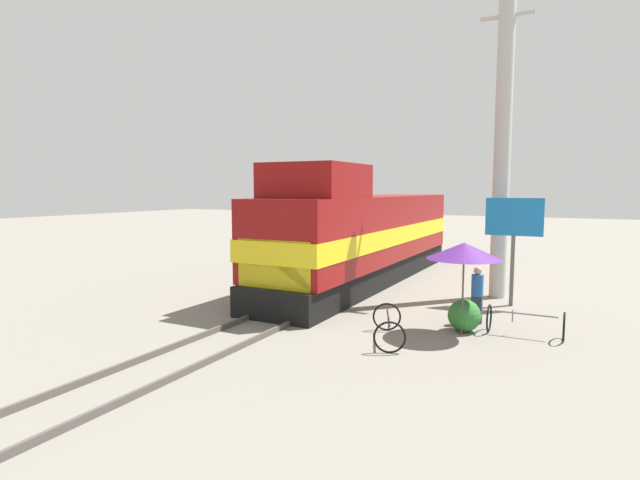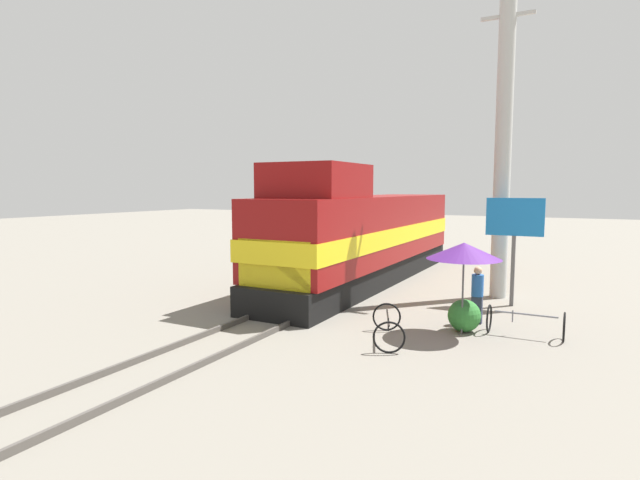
% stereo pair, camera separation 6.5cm
% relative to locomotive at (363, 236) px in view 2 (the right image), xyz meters
% --- Properties ---
extents(ground_plane, '(120.00, 120.00, 0.00)m').
position_rel_locomotive_xyz_m(ground_plane, '(0.00, -4.13, -1.97)').
color(ground_plane, slate).
extents(rail_near, '(0.08, 33.04, 0.15)m').
position_rel_locomotive_xyz_m(rail_near, '(-0.72, -4.13, -1.89)').
color(rail_near, '#4C4742').
rests_on(rail_near, ground_plane).
extents(rail_far, '(0.08, 33.04, 0.15)m').
position_rel_locomotive_xyz_m(rail_far, '(0.72, -4.13, -1.89)').
color(rail_far, '#4C4742').
rests_on(rail_far, ground_plane).
extents(locomotive, '(3.01, 15.12, 4.75)m').
position_rel_locomotive_xyz_m(locomotive, '(0.00, 0.00, 0.00)').
color(locomotive, black).
rests_on(locomotive, ground_plane).
extents(utility_pole, '(1.80, 0.57, 11.17)m').
position_rel_locomotive_xyz_m(utility_pole, '(5.43, -0.24, 3.65)').
color(utility_pole, '#B2B2AD').
rests_on(utility_pole, ground_plane).
extents(vendor_umbrella, '(1.97, 1.97, 2.50)m').
position_rel_locomotive_xyz_m(vendor_umbrella, '(5.27, -5.61, 0.30)').
color(vendor_umbrella, '#4C4C4C').
rests_on(vendor_umbrella, ground_plane).
extents(billboard_sign, '(1.82, 0.12, 3.62)m').
position_rel_locomotive_xyz_m(billboard_sign, '(6.04, -1.46, 0.74)').
color(billboard_sign, '#595959').
rests_on(billboard_sign, ground_plane).
extents(shrub_cluster, '(0.89, 0.89, 0.89)m').
position_rel_locomotive_xyz_m(shrub_cluster, '(5.27, -5.30, -1.52)').
color(shrub_cluster, '#2D722D').
rests_on(shrub_cluster, ground_plane).
extents(person_bystander, '(0.34, 0.34, 1.68)m').
position_rel_locomotive_xyz_m(person_bystander, '(5.42, -4.26, -1.06)').
color(person_bystander, '#2D3347').
rests_on(person_bystander, ground_plane).
extents(bicycle, '(1.90, 0.78, 0.77)m').
position_rel_locomotive_xyz_m(bicycle, '(6.81, -5.05, -1.57)').
color(bicycle, black).
rests_on(bicycle, ground_plane).
extents(bicycle_spare, '(1.46, 2.13, 0.78)m').
position_rel_locomotive_xyz_m(bicycle_spare, '(3.71, -7.12, -1.56)').
color(bicycle_spare, black).
rests_on(bicycle_spare, ground_plane).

